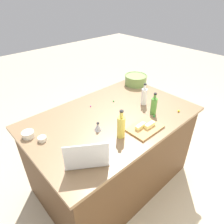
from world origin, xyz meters
TOP-DOWN VIEW (x-y plane):
  - ground_plane at (0.00, 0.00)m, footprint 12.00×12.00m
  - island_counter at (0.00, 0.00)m, footprint 1.63×1.06m
  - laptop at (0.52, 0.30)m, footprint 0.38×0.36m
  - mixing_bowl_large at (-0.72, -0.34)m, footprint 0.28×0.28m
  - bottle_oil at (0.15, 0.27)m, footprint 0.07×0.07m
  - bottle_olive at (-0.33, 0.24)m, footprint 0.06×0.06m
  - bottle_vinegar at (-0.41, 0.05)m, footprint 0.06×0.06m
  - cutting_board at (-0.08, 0.34)m, footprint 0.30×0.22m
  - butter_stick_left at (-0.04, 0.32)m, footprint 0.11×0.04m
  - butter_stick_right at (-0.12, 0.37)m, footprint 0.11×0.04m
  - ramekin_small at (0.72, -0.25)m, footprint 0.10×0.10m
  - ramekin_medium at (0.66, -0.13)m, footprint 0.07×0.07m
  - kitchen_timer at (0.23, 0.07)m, footprint 0.07×0.07m
  - candy_0 at (0.04, -0.28)m, footprint 0.01×0.01m
  - candy_1 at (-0.21, -0.20)m, footprint 0.02×0.02m
  - candy_2 at (-0.73, -0.28)m, footprint 0.02×0.02m
  - candy_3 at (-0.73, -0.21)m, footprint 0.02×0.02m
  - candy_5 at (-0.29, 0.28)m, footprint 0.02×0.02m
  - candy_6 at (-0.54, 0.39)m, footprint 0.02×0.02m

SIDE VIEW (x-z plane):
  - ground_plane at x=0.00m, z-range 0.00..0.00m
  - island_counter at x=0.00m, z-range 0.00..0.90m
  - candy_0 at x=0.04m, z-range 0.90..0.91m
  - candy_1 at x=-0.21m, z-range 0.90..0.92m
  - candy_5 at x=-0.29m, z-range 0.90..0.92m
  - cutting_board at x=-0.08m, z-range 0.90..0.92m
  - candy_2 at x=-0.73m, z-range 0.90..0.92m
  - candy_3 at x=-0.73m, z-range 0.90..0.92m
  - candy_6 at x=-0.54m, z-range 0.90..0.92m
  - ramekin_medium at x=0.66m, z-range 0.90..0.94m
  - ramekin_small at x=0.72m, z-range 0.90..0.95m
  - kitchen_timer at x=0.23m, z-range 0.90..0.97m
  - butter_stick_left at x=-0.04m, z-range 0.92..0.95m
  - butter_stick_right at x=-0.12m, z-range 0.92..0.95m
  - laptop at x=0.52m, z-range 0.84..1.06m
  - mixing_bowl_large at x=-0.72m, z-range 0.90..1.03m
  - bottle_olive at x=-0.33m, z-range 0.88..1.10m
  - bottle_vinegar at x=-0.41m, z-range 0.88..1.11m
  - bottle_oil at x=0.15m, z-range 0.87..1.13m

